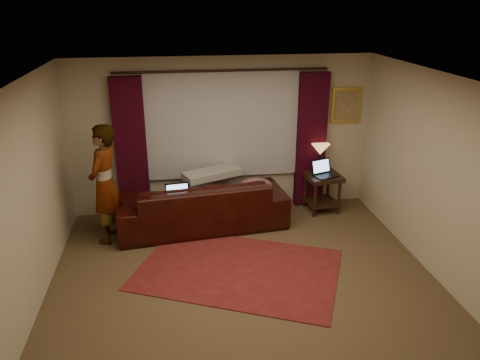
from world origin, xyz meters
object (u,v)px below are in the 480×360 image
(laptop_sofa, at_px, (179,195))
(sofa, at_px, (201,195))
(end_table, at_px, (322,192))
(laptop_table, at_px, (326,169))
(person, at_px, (105,184))
(tiffany_lamp, at_px, (320,158))

(laptop_sofa, bearing_deg, sofa, 29.07)
(sofa, relative_size, laptop_sofa, 6.63)
(end_table, height_order, laptop_table, laptop_table)
(laptop_table, xyz_separation_m, person, (-3.51, -0.44, 0.11))
(laptop_sofa, height_order, tiffany_lamp, tiffany_lamp)
(laptop_table, relative_size, person, 0.22)
(tiffany_lamp, bearing_deg, person, -169.02)
(sofa, height_order, tiffany_lamp, tiffany_lamp)
(laptop_table, bearing_deg, sofa, 166.09)
(end_table, distance_m, laptop_table, 0.47)
(tiffany_lamp, xyz_separation_m, laptop_table, (0.04, -0.23, -0.12))
(laptop_table, bearing_deg, tiffany_lamp, 79.73)
(sofa, distance_m, laptop_table, 2.12)
(tiffany_lamp, distance_m, person, 3.54)
(laptop_sofa, distance_m, end_table, 2.53)
(laptop_table, bearing_deg, person, 167.64)
(sofa, bearing_deg, tiffany_lamp, -174.24)
(sofa, height_order, end_table, sofa)
(laptop_sofa, height_order, person, person)
(end_table, distance_m, person, 3.59)
(sofa, xyz_separation_m, end_table, (2.08, 0.30, -0.21))
(sofa, xyz_separation_m, person, (-1.42, -0.24, 0.36))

